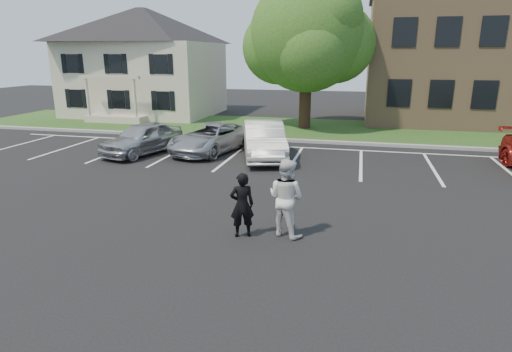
% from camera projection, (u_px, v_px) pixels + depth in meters
% --- Properties ---
extents(ground_plane, '(90.00, 90.00, 0.00)m').
position_uv_depth(ground_plane, '(247.00, 234.00, 10.89)').
color(ground_plane, black).
rests_on(ground_plane, ground).
extents(curb, '(40.00, 0.30, 0.15)m').
position_uv_depth(curb, '(306.00, 141.00, 22.09)').
color(curb, gray).
rests_on(curb, ground).
extents(grass_strip, '(44.00, 8.00, 0.08)m').
position_uv_depth(grass_strip, '(314.00, 129.00, 25.84)').
color(grass_strip, '#1B3E16').
rests_on(grass_strip, ground).
extents(stall_lines, '(34.00, 5.36, 0.01)m').
position_uv_depth(stall_lines, '(329.00, 157.00, 18.94)').
color(stall_lines, silver).
rests_on(stall_lines, ground).
extents(house, '(10.30, 9.22, 7.60)m').
position_uv_depth(house, '(145.00, 62.00, 31.44)').
color(house, beige).
rests_on(house, ground).
extents(tree, '(7.80, 7.20, 8.80)m').
position_uv_depth(tree, '(309.00, 37.00, 24.75)').
color(tree, black).
rests_on(tree, ground).
extents(man_black_suit, '(0.71, 0.60, 1.65)m').
position_uv_depth(man_black_suit, '(242.00, 205.00, 10.53)').
color(man_black_suit, black).
rests_on(man_black_suit, ground).
extents(man_white_shirt, '(1.18, 1.07, 1.98)m').
position_uv_depth(man_white_shirt, '(286.00, 198.00, 10.56)').
color(man_white_shirt, white).
rests_on(man_white_shirt, ground).
extents(car_silver_west, '(2.83, 4.54, 1.44)m').
position_uv_depth(car_silver_west, '(142.00, 138.00, 19.45)').
color(car_silver_west, '#B0B0B4').
rests_on(car_silver_west, ground).
extents(car_silver_minivan, '(3.29, 5.18, 1.33)m').
position_uv_depth(car_silver_minivan, '(211.00, 138.00, 19.80)').
color(car_silver_minivan, '#A6A8AE').
rests_on(car_silver_minivan, ground).
extents(car_white_sedan, '(2.98, 5.05, 1.57)m').
position_uv_depth(car_white_sedan, '(264.00, 140.00, 18.66)').
color(car_white_sedan, silver).
rests_on(car_white_sedan, ground).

